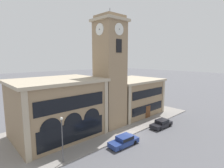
# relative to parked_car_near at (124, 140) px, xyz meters

# --- Properties ---
(ground_plane) EXTENTS (300.00, 300.00, 0.00)m
(ground_plane) POSITION_rel_parked_car_near_xyz_m (3.48, 1.39, -0.74)
(ground_plane) COLOR #56565B
(sidewalk_kerb) EXTENTS (38.97, 15.15, 0.15)m
(sidewalk_kerb) POSITION_rel_parked_car_near_xyz_m (3.48, 8.96, -0.67)
(sidewalk_kerb) COLOR gray
(sidewalk_kerb) RESTS_ON ground_plane
(clock_tower) EXTENTS (5.16, 5.16, 21.02)m
(clock_tower) POSITION_rel_parked_car_near_xyz_m (3.48, 6.93, 9.21)
(clock_tower) COLOR #937A5B
(clock_tower) RESTS_ON ground_plane
(town_hall_left_wing) EXTENTS (13.66, 10.54, 9.32)m
(town_hall_left_wing) POSITION_rel_parked_car_near_xyz_m (-5.52, 9.58, 3.94)
(town_hall_left_wing) COLOR #937A5B
(town_hall_left_wing) RESTS_ON ground_plane
(town_hall_right_wing) EXTENTS (13.08, 10.54, 7.93)m
(town_hall_right_wing) POSITION_rel_parked_car_near_xyz_m (12.20, 9.59, 3.25)
(town_hall_right_wing) COLOR #937A5B
(town_hall_right_wing) RESTS_ON ground_plane
(parked_car_near) EXTENTS (4.75, 2.12, 1.43)m
(parked_car_near) POSITION_rel_parked_car_near_xyz_m (0.00, 0.00, 0.00)
(parked_car_near) COLOR navy
(parked_car_near) RESTS_ON ground_plane
(parked_car_mid) EXTENTS (4.75, 2.07, 1.44)m
(parked_car_mid) POSITION_rel_parked_car_near_xyz_m (9.94, -0.00, 0.01)
(parked_car_mid) COLOR black
(parked_car_mid) RESTS_ON ground_plane
(street_lamp) EXTENTS (0.36, 0.36, 5.65)m
(street_lamp) POSITION_rel_parked_car_near_xyz_m (-8.62, 1.89, 3.12)
(street_lamp) COLOR #4C4C51
(street_lamp) RESTS_ON sidewalk_kerb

